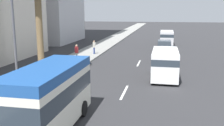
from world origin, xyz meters
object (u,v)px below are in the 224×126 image
pedestrian_mid_block (77,52)px  car_second (164,46)px  van_lead (167,37)px  minibus_fourth (50,95)px  street_lamp (15,26)px  van_third (165,62)px  car_fifth (168,55)px  pedestrian_near_lamp (24,80)px  pedestrian_by_tree (94,47)px

pedestrian_mid_block → car_second: bearing=-16.9°
van_lead → car_second: size_ratio=1.26×
minibus_fourth → pedestrian_mid_block: bearing=-165.3°
car_second → street_lamp: (-22.80, 8.17, 3.96)m
car_second → van_third: van_third is taller
van_lead → car_fifth: (-14.72, -0.03, -0.53)m
car_fifth → pedestrian_mid_block: pedestrian_mid_block is taller
pedestrian_mid_block → car_fifth: bearing=-49.0°
van_lead → car_second: (-7.61, 0.35, -0.55)m
van_lead → van_third: bearing=179.3°
car_second → street_lamp: street_lamp is taller
van_lead → car_fifth: 14.73m
pedestrian_near_lamp → car_fifth: bearing=-148.7°
van_third → pedestrian_by_tree: size_ratio=2.98×
van_third → pedestrian_mid_block: bearing=61.7°
van_third → minibus_fourth: size_ratio=0.82×
van_lead → van_third: 22.03m
car_second → pedestrian_mid_block: 13.23m
car_second → pedestrian_near_lamp: size_ratio=2.60×
minibus_fourth → van_lead: bearing=170.3°
pedestrian_by_tree → street_lamp: 18.75m
car_second → van_third: (-14.42, -0.07, 0.60)m
car_second → pedestrian_mid_block: size_ratio=2.34×
van_lead → street_lamp: size_ratio=0.71×
car_second → street_lamp: 24.54m
car_fifth → van_lead: bearing=0.1°
pedestrian_near_lamp → street_lamp: size_ratio=0.22×
van_third → pedestrian_near_lamp: size_ratio=3.14×
pedestrian_by_tree → pedestrian_mid_block: bearing=-126.9°
pedestrian_near_lamp → pedestrian_mid_block: bearing=-112.6°
van_lead → street_lamp: bearing=164.3°
car_second → pedestrian_near_lamp: (-20.80, 9.09, 0.28)m
car_second → pedestrian_by_tree: (-4.41, 8.74, 0.34)m
car_second → pedestrian_by_tree: pedestrian_by_tree is taller
car_second → pedestrian_mid_block: pedestrian_mid_block is taller
minibus_fourth → street_lamp: (2.30, 2.94, 3.04)m
car_second → minibus_fourth: minibus_fourth is taller
car_second → car_fifth: (-7.11, -0.38, 0.02)m
van_lead → minibus_fourth: bearing=170.3°
car_second → car_fifth: size_ratio=0.91×
pedestrian_by_tree → pedestrian_near_lamp: bearing=-120.9°
minibus_fourth → street_lamp: bearing=-128.0°
minibus_fourth → pedestrian_by_tree: minibus_fourth is taller
car_fifth → pedestrian_near_lamp: bearing=145.3°
van_third → pedestrian_by_tree: (10.02, 8.81, -0.27)m
car_second → car_fifth: 7.12m
pedestrian_by_tree → car_second: bearing=-2.9°
pedestrian_near_lamp → pedestrian_by_tree: 16.39m
pedestrian_near_lamp → street_lamp: (-2.00, -0.92, 3.68)m
car_second → van_third: bearing=-179.7°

